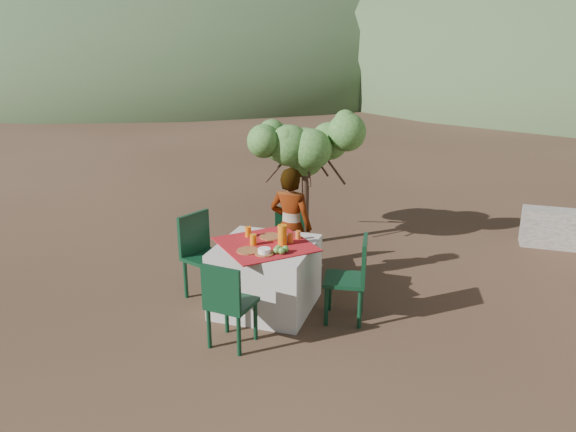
{
  "coord_description": "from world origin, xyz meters",
  "views": [
    {
      "loc": [
        1.39,
        -5.04,
        2.94
      ],
      "look_at": [
        -0.44,
        0.74,
        0.97
      ],
      "focal_mm": 35.0,
      "sensor_mm": 36.0,
      "label": 1
    }
  ],
  "objects_px": {
    "table": "(266,276)",
    "chair_far": "(290,237)",
    "chair_right": "(353,275)",
    "chair_left": "(202,251)",
    "juice_pitcher": "(282,235)",
    "chair_near": "(228,301)",
    "shrub_tree": "(310,153)",
    "person": "(291,227)"
  },
  "relations": [
    {
      "from": "chair_right",
      "to": "shrub_tree",
      "type": "relative_size",
      "value": 0.55
    },
    {
      "from": "chair_far",
      "to": "chair_right",
      "type": "bearing_deg",
      "value": -68.39
    },
    {
      "from": "chair_left",
      "to": "juice_pitcher",
      "type": "bearing_deg",
      "value": -71.66
    },
    {
      "from": "chair_near",
      "to": "chair_far",
      "type": "bearing_deg",
      "value": -82.9
    },
    {
      "from": "chair_left",
      "to": "person",
      "type": "xyz_separation_m",
      "value": [
        0.89,
        0.61,
        0.19
      ]
    },
    {
      "from": "chair_far",
      "to": "shrub_tree",
      "type": "height_order",
      "value": "shrub_tree"
    },
    {
      "from": "chair_right",
      "to": "chair_near",
      "type": "bearing_deg",
      "value": -56.26
    },
    {
      "from": "chair_right",
      "to": "juice_pitcher",
      "type": "relative_size",
      "value": 4.2
    },
    {
      "from": "chair_far",
      "to": "chair_right",
      "type": "distance_m",
      "value": 1.49
    },
    {
      "from": "person",
      "to": "shrub_tree",
      "type": "distance_m",
      "value": 1.58
    },
    {
      "from": "chair_far",
      "to": "person",
      "type": "distance_m",
      "value": 0.49
    },
    {
      "from": "table",
      "to": "chair_far",
      "type": "xyz_separation_m",
      "value": [
        -0.05,
        1.08,
        0.08
      ]
    },
    {
      "from": "chair_far",
      "to": "juice_pitcher",
      "type": "bearing_deg",
      "value": -99.14
    },
    {
      "from": "chair_near",
      "to": "shrub_tree",
      "type": "xyz_separation_m",
      "value": [
        -0.03,
        3.06,
        0.85
      ]
    },
    {
      "from": "chair_near",
      "to": "person",
      "type": "xyz_separation_m",
      "value": [
        0.13,
        1.61,
        0.24
      ]
    },
    {
      "from": "person",
      "to": "shrub_tree",
      "type": "bearing_deg",
      "value": -76.62
    },
    {
      "from": "shrub_tree",
      "to": "chair_near",
      "type": "bearing_deg",
      "value": -89.35
    },
    {
      "from": "chair_right",
      "to": "chair_left",
      "type": "bearing_deg",
      "value": -100.47
    },
    {
      "from": "table",
      "to": "person",
      "type": "relative_size",
      "value": 0.89
    },
    {
      "from": "person",
      "to": "juice_pitcher",
      "type": "relative_size",
      "value": 6.62
    },
    {
      "from": "chair_far",
      "to": "shrub_tree",
      "type": "relative_size",
      "value": 0.49
    },
    {
      "from": "chair_far",
      "to": "juice_pitcher",
      "type": "distance_m",
      "value": 1.15
    },
    {
      "from": "table",
      "to": "shrub_tree",
      "type": "xyz_separation_m",
      "value": [
        -0.09,
        2.14,
        0.97
      ]
    },
    {
      "from": "table",
      "to": "chair_near",
      "type": "bearing_deg",
      "value": -93.55
    },
    {
      "from": "shrub_tree",
      "to": "chair_left",
      "type": "bearing_deg",
      "value": -109.27
    },
    {
      "from": "chair_left",
      "to": "juice_pitcher",
      "type": "height_order",
      "value": "same"
    },
    {
      "from": "person",
      "to": "juice_pitcher",
      "type": "bearing_deg",
      "value": 106.19
    },
    {
      "from": "chair_near",
      "to": "chair_left",
      "type": "distance_m",
      "value": 1.25
    },
    {
      "from": "chair_left",
      "to": "table",
      "type": "bearing_deg",
      "value": -74.64
    },
    {
      "from": "person",
      "to": "juice_pitcher",
      "type": "xyz_separation_m",
      "value": [
        0.11,
        -0.66,
        0.14
      ]
    },
    {
      "from": "chair_near",
      "to": "chair_left",
      "type": "relative_size",
      "value": 0.91
    },
    {
      "from": "chair_near",
      "to": "juice_pitcher",
      "type": "distance_m",
      "value": 1.05
    },
    {
      "from": "chair_far",
      "to": "chair_left",
      "type": "distance_m",
      "value": 1.26
    },
    {
      "from": "juice_pitcher",
      "to": "chair_left",
      "type": "bearing_deg",
      "value": 177.47
    },
    {
      "from": "chair_near",
      "to": "juice_pitcher",
      "type": "height_order",
      "value": "juice_pitcher"
    },
    {
      "from": "chair_right",
      "to": "person",
      "type": "bearing_deg",
      "value": -135.51
    },
    {
      "from": "chair_left",
      "to": "shrub_tree",
      "type": "relative_size",
      "value": 0.58
    },
    {
      "from": "chair_near",
      "to": "shrub_tree",
      "type": "relative_size",
      "value": 0.52
    },
    {
      "from": "chair_near",
      "to": "juice_pitcher",
      "type": "xyz_separation_m",
      "value": [
        0.24,
        0.95,
        0.38
      ]
    },
    {
      "from": "table",
      "to": "person",
      "type": "distance_m",
      "value": 0.78
    },
    {
      "from": "table",
      "to": "chair_far",
      "type": "relative_size",
      "value": 1.57
    },
    {
      "from": "table",
      "to": "person",
      "type": "xyz_separation_m",
      "value": [
        0.08,
        0.69,
        0.35
      ]
    }
  ]
}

